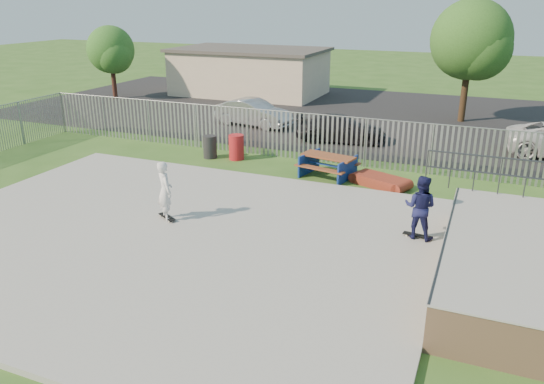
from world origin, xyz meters
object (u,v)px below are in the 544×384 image
at_px(picnic_table, 328,166).
at_px(tree_left, 111,50).
at_px(trash_bin_red, 236,147).
at_px(trash_bin_grey, 210,147).
at_px(skater_navy, 420,207).
at_px(tree_mid, 471,40).
at_px(skater_white, 165,191).
at_px(car_dark, 341,129).
at_px(funbox, 380,181).
at_px(car_silver, 253,113).

xyz_separation_m(picnic_table, tree_left, (-18.44, 10.69, 2.81)).
bearing_deg(picnic_table, trash_bin_red, -178.31).
distance_m(trash_bin_grey, skater_navy, 10.81).
bearing_deg(tree_mid, trash_bin_grey, -128.93).
bearing_deg(trash_bin_grey, skater_white, -71.68).
xyz_separation_m(tree_left, tree_mid, (22.45, 1.53, 1.15)).
bearing_deg(trash_bin_grey, picnic_table, -5.52).
bearing_deg(trash_bin_grey, skater_navy, -28.64).
distance_m(tree_left, skater_white, 22.88).
bearing_deg(trash_bin_red, skater_navy, -33.00).
bearing_deg(tree_mid, car_dark, -125.97).
height_order(funbox, skater_white, skater_white).
relative_size(picnic_table, funbox, 1.12).
bearing_deg(skater_white, trash_bin_red, -41.61).
height_order(picnic_table, trash_bin_grey, trash_bin_grey).
relative_size(picnic_table, car_silver, 0.54).
bearing_deg(picnic_table, tree_mid, 83.52).
distance_m(car_silver, car_dark, 5.42).
height_order(trash_bin_grey, skater_white, skater_white).
bearing_deg(car_silver, funbox, -120.68).
bearing_deg(skater_white, tree_mid, -71.79).
xyz_separation_m(trash_bin_red, car_dark, (3.28, 4.55, 0.11)).
bearing_deg(tree_left, tree_mid, 3.89).
distance_m(picnic_table, trash_bin_grey, 5.46).
xyz_separation_m(tree_mid, skater_navy, (0.03, -16.86, -3.33)).
relative_size(picnic_table, car_dark, 0.54).
distance_m(picnic_table, tree_mid, 13.45).
bearing_deg(skater_navy, trash_bin_grey, -21.80).
bearing_deg(tree_mid, trash_bin_red, -125.90).
xyz_separation_m(picnic_table, trash_bin_red, (-4.28, 0.76, 0.10)).
distance_m(trash_bin_red, skater_white, 7.09).
bearing_deg(car_dark, funbox, -161.82).
bearing_deg(funbox, tree_mid, 103.04).
height_order(trash_bin_red, car_silver, car_silver).
xyz_separation_m(funbox, tree_mid, (1.92, 12.52, 4.21)).
bearing_deg(car_silver, tree_left, 81.68).
bearing_deg(trash_bin_red, skater_white, -81.16).
distance_m(funbox, car_silver, 10.92).
height_order(picnic_table, tree_mid, tree_mid).
bearing_deg(tree_left, funbox, -28.16).
xyz_separation_m(car_silver, tree_mid, (10.23, 5.47, 3.67)).
relative_size(trash_bin_grey, skater_navy, 0.53).
bearing_deg(skater_navy, picnic_table, -42.15).
bearing_deg(tree_left, trash_bin_grey, -38.00).
height_order(funbox, car_dark, car_dark).
xyz_separation_m(tree_left, skater_white, (15.25, -16.92, -2.18)).
bearing_deg(skater_navy, tree_left, -27.46).
bearing_deg(trash_bin_grey, car_dark, 47.19).
bearing_deg(car_silver, tree_mid, -52.29).
bearing_deg(funbox, picnic_table, -166.53).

